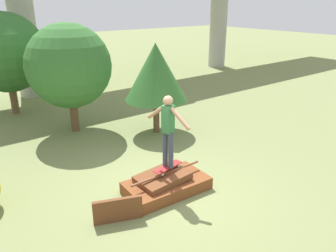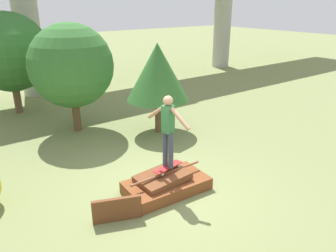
% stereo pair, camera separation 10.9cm
% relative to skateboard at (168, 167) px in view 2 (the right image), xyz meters
% --- Properties ---
extents(ground_plane, '(80.00, 80.00, 0.00)m').
position_rel_skateboard_xyz_m(ground_plane, '(-0.09, -0.07, -0.57)').
color(ground_plane, olive).
extents(scrap_pile, '(1.96, 1.15, 0.50)m').
position_rel_skateboard_xyz_m(scrap_pile, '(-0.11, -0.06, -0.38)').
color(scrap_pile, brown).
rests_on(scrap_pile, ground_plane).
extents(scrap_plank_loose, '(0.95, 0.43, 0.51)m').
position_rel_skateboard_xyz_m(scrap_plank_loose, '(-1.54, -0.36, -0.32)').
color(scrap_plank_loose, brown).
rests_on(scrap_plank_loose, ground_plane).
extents(skateboard, '(0.83, 0.36, 0.09)m').
position_rel_skateboard_xyz_m(skateboard, '(0.00, 0.00, 0.00)').
color(skateboard, maroon).
rests_on(skateboard, scrap_pile).
extents(skater, '(0.33, 1.22, 1.69)m').
position_rel_skateboard_xyz_m(skater, '(0.00, 0.00, 1.00)').
color(skater, '#383D4C').
rests_on(skater, skateboard).
extents(tree_behind_left, '(2.02, 2.02, 2.96)m').
position_rel_skateboard_xyz_m(tree_behind_left, '(1.87, 3.11, 1.46)').
color(tree_behind_left, brown).
rests_on(tree_behind_left, ground_plane).
extents(tree_behind_right, '(2.70, 2.70, 3.57)m').
position_rel_skateboard_xyz_m(tree_behind_right, '(-0.28, 4.86, 1.64)').
color(tree_behind_right, brown).
rests_on(tree_behind_right, ground_plane).
extents(tree_mid_back, '(2.94, 2.94, 3.84)m').
position_rel_skateboard_xyz_m(tree_mid_back, '(-1.43, 8.05, 1.79)').
color(tree_mid_back, brown).
rests_on(tree_mid_back, ground_plane).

